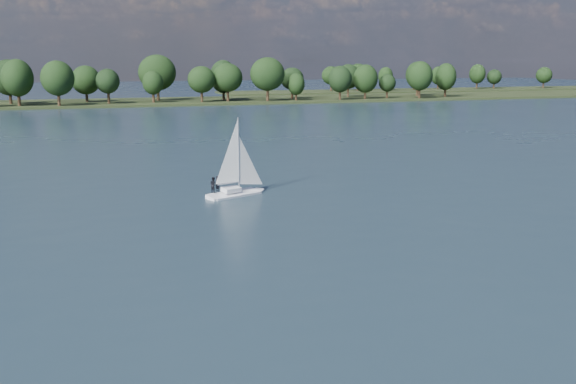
{
  "coord_description": "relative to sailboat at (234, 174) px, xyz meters",
  "views": [
    {
      "loc": [
        -10.47,
        -13.22,
        14.32
      ],
      "look_at": [
        7.58,
        41.35,
        2.5
      ],
      "focal_mm": 40.0,
      "sensor_mm": 36.0,
      "label": 1
    }
  ],
  "objects": [
    {
      "name": "ground",
      "position": [
        -5.19,
        47.3,
        -2.46
      ],
      "size": [
        700.0,
        700.0,
        0.0
      ],
      "primitive_type": "plane",
      "color": "#233342",
      "rests_on": "ground"
    },
    {
      "name": "far_shore",
      "position": [
        -5.19,
        159.3,
        -2.46
      ],
      "size": [
        660.0,
        40.0,
        1.5
      ],
      "primitive_type": "cube",
      "color": "black",
      "rests_on": "ground"
    },
    {
      "name": "far_shore_back",
      "position": [
        154.81,
        207.3,
        -2.46
      ],
      "size": [
        220.0,
        30.0,
        1.4
      ],
      "primitive_type": "cube",
      "color": "black",
      "rests_on": "ground"
    },
    {
      "name": "sailboat",
      "position": [
        0.0,
        0.0,
        0.0
      ],
      "size": [
        6.87,
        4.38,
        8.8
      ],
      "rotation": [
        0.0,
        0.0,
        0.41
      ],
      "color": "white",
      "rests_on": "ground"
    },
    {
      "name": "treeline",
      "position": [
        -21.17,
        155.23,
        5.55
      ],
      "size": [
        562.73,
        73.73,
        17.7
      ],
      "color": "black",
      "rests_on": "ground"
    }
  ]
}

